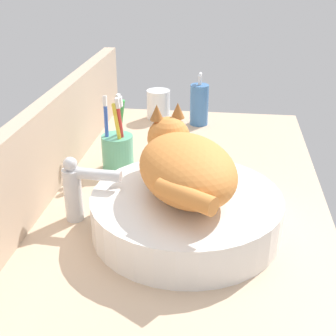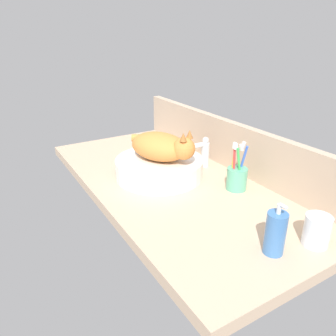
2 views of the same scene
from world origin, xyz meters
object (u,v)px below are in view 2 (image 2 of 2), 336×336
(faucet, at_px, (203,151))
(soap_dispenser, at_px, (275,233))
(water_glass, at_px, (317,232))
(sink_basin, at_px, (159,167))
(cat, at_px, (162,146))
(toothbrush_cup, at_px, (237,177))

(faucet, distance_m, soap_dispenser, 0.62)
(soap_dispenser, bearing_deg, water_glass, 74.87)
(sink_basin, xyz_separation_m, cat, (0.01, 0.01, 0.10))
(faucet, bearing_deg, toothbrush_cup, -5.12)
(water_glass, bearing_deg, sink_basin, -166.87)
(soap_dispenser, distance_m, water_glass, 0.14)
(cat, bearing_deg, sink_basin, -152.98)
(faucet, height_order, toothbrush_cup, toothbrush_cup)
(soap_dispenser, height_order, water_glass, soap_dispenser)
(cat, distance_m, toothbrush_cup, 0.32)
(sink_basin, distance_m, cat, 0.10)
(sink_basin, relative_size, cat, 1.18)
(toothbrush_cup, xyz_separation_m, water_glass, (0.38, -0.04, -0.01))
(sink_basin, height_order, cat, cat)
(cat, relative_size, faucet, 2.26)
(cat, height_order, soap_dispenser, cat)
(sink_basin, bearing_deg, cat, 27.02)
(faucet, xyz_separation_m, water_glass, (0.63, -0.07, -0.03))
(cat, bearing_deg, soap_dispenser, 1.09)
(cat, distance_m, faucet, 0.22)
(faucet, xyz_separation_m, soap_dispenser, (0.59, -0.20, -0.01))
(cat, distance_m, soap_dispenser, 0.59)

